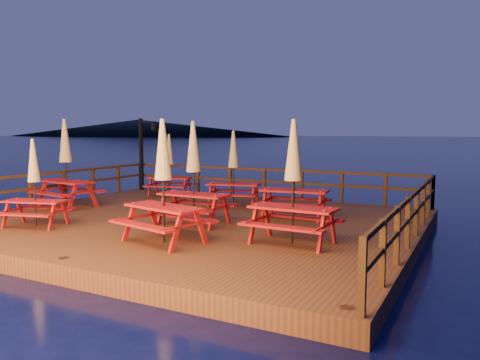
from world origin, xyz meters
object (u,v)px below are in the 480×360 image
(picnic_table_0, at_px, (294,169))
(picnic_table_2, at_px, (163,179))
(picnic_table_1, at_px, (293,180))
(lamp_post, at_px, (144,147))

(picnic_table_0, bearing_deg, picnic_table_2, -117.84)
(picnic_table_1, bearing_deg, picnic_table_0, 112.42)
(lamp_post, bearing_deg, picnic_table_2, -48.54)
(lamp_post, distance_m, picnic_table_0, 8.47)
(lamp_post, height_order, picnic_table_1, lamp_post)
(picnic_table_0, xyz_separation_m, picnic_table_1, (1.06, -2.85, 0.00))
(picnic_table_0, bearing_deg, picnic_table_1, -77.04)
(picnic_table_1, distance_m, picnic_table_2, 2.85)
(lamp_post, bearing_deg, picnic_table_0, -21.58)
(lamp_post, distance_m, picnic_table_1, 10.74)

